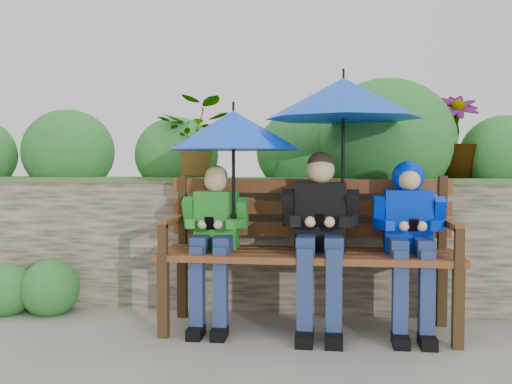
# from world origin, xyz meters

# --- Properties ---
(ground) EXTENTS (60.00, 60.00, 0.00)m
(ground) POSITION_xyz_m (0.00, 0.00, 0.00)
(ground) COLOR #605F58
(ground) RESTS_ON ground
(garden_backdrop) EXTENTS (8.00, 2.86, 1.88)m
(garden_backdrop) POSITION_xyz_m (0.07, 1.60, 0.64)
(garden_backdrop) COLOR #443F34
(garden_backdrop) RESTS_ON ground
(park_bench) EXTENTS (2.00, 0.59, 1.06)m
(park_bench) POSITION_xyz_m (0.35, 0.21, 0.60)
(park_bench) COLOR #362412
(park_bench) RESTS_ON ground
(boy_left) EXTENTS (0.45, 0.52, 1.13)m
(boy_left) POSITION_xyz_m (-0.29, 0.12, 0.66)
(boy_left) COLOR #288B26
(boy_left) RESTS_ON ground
(boy_middle) EXTENTS (0.52, 0.60, 1.23)m
(boy_middle) POSITION_xyz_m (0.43, 0.11, 0.70)
(boy_middle) COLOR black
(boy_middle) RESTS_ON ground
(boy_right) EXTENTS (0.47, 0.57, 1.16)m
(boy_right) POSITION_xyz_m (1.02, 0.13, 0.71)
(boy_right) COLOR #0011B2
(boy_right) RESTS_ON ground
(umbrella_left) EXTENTS (0.92, 0.92, 0.80)m
(umbrella_left) POSITION_xyz_m (-0.15, 0.09, 1.37)
(umbrella_left) COLOR #0839CB
(umbrella_left) RESTS_ON ground
(umbrella_right) EXTENTS (1.05, 1.05, 0.99)m
(umbrella_right) POSITION_xyz_m (0.58, 0.13, 1.58)
(umbrella_right) COLOR #0839CB
(umbrella_right) RESTS_ON ground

